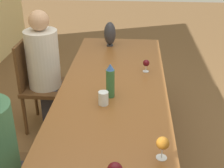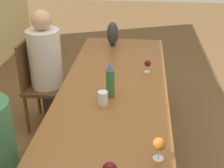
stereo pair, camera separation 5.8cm
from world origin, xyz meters
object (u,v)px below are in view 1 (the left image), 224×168
(wine_glass_2, at_px, (146,63))
(person_far, at_px, (45,68))
(water_bottle, at_px, (110,81))
(wine_glass_1, at_px, (163,144))
(chair_far, at_px, (39,82))
(water_tumbler, at_px, (103,98))
(vase, at_px, (110,34))

(wine_glass_2, bearing_deg, person_far, 80.73)
(person_far, bearing_deg, wine_glass_2, -99.27)
(water_bottle, distance_m, wine_glass_1, 0.78)
(water_bottle, relative_size, wine_glass_2, 2.42)
(chair_far, bearing_deg, water_tumbler, -136.16)
(water_tumbler, xyz_separation_m, person_far, (0.78, 0.67, -0.12))
(water_tumbler, distance_m, vase, 1.28)
(vase, distance_m, person_far, 0.81)
(wine_glass_1, relative_size, wine_glass_2, 1.25)
(wine_glass_1, height_order, wine_glass_2, wine_glass_1)
(vase, xyz_separation_m, wine_glass_2, (-0.66, -0.39, -0.06))
(water_bottle, height_order, chair_far, water_bottle)
(water_tumbler, bearing_deg, person_far, 40.43)
(wine_glass_2, relative_size, person_far, 0.09)
(water_tumbler, height_order, chair_far, chair_far)
(wine_glass_1, height_order, chair_far, chair_far)
(vase, height_order, wine_glass_1, vase)
(water_bottle, height_order, wine_glass_2, water_bottle)
(vase, bearing_deg, wine_glass_2, -149.75)
(vase, distance_m, wine_glass_1, 1.91)
(water_tumbler, height_order, person_far, person_far)
(vase, distance_m, chair_far, 0.93)
(chair_far, bearing_deg, water_bottle, -129.68)
(water_bottle, height_order, vase, water_bottle)
(vase, relative_size, wine_glass_1, 1.90)
(water_bottle, distance_m, water_tumbler, 0.15)
(water_bottle, distance_m, vase, 1.16)
(vase, height_order, wine_glass_2, vase)
(water_bottle, distance_m, person_far, 0.99)
(vase, bearing_deg, person_far, 129.38)
(water_bottle, distance_m, chair_far, 1.09)
(water_bottle, xyz_separation_m, wine_glass_1, (-0.70, -0.35, -0.03))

